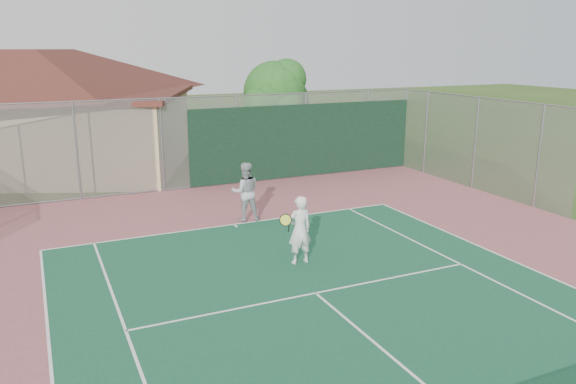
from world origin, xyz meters
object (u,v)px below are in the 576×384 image
object	(u,v)px
player_grey_back	(245,192)
tree	(276,95)
player_white_front	(299,230)
clubhouse	(23,98)

from	to	relation	value
player_grey_back	tree	bearing A→B (deg)	-108.74
player_white_front	player_grey_back	distance (m)	3.95
player_white_front	player_grey_back	bearing A→B (deg)	-92.15
clubhouse	tree	bearing A→B (deg)	6.60
tree	player_white_front	bearing A→B (deg)	-110.99
clubhouse	player_white_front	world-z (taller)	clubhouse
tree	player_white_front	xyz separation A→B (m)	(-4.71, -12.29, -2.29)
clubhouse	player_white_front	distance (m)	16.55
clubhouse	tree	distance (m)	11.14
clubhouse	player_grey_back	world-z (taller)	clubhouse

